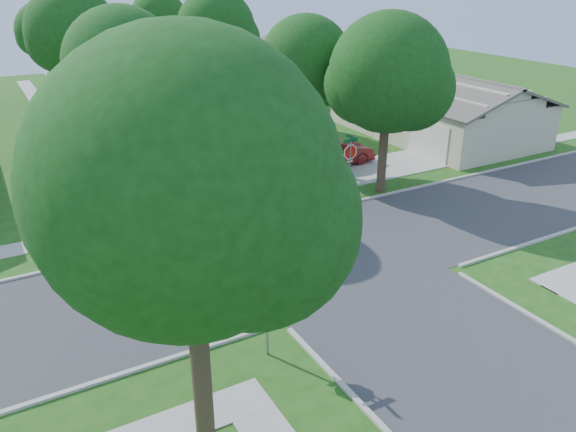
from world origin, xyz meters
The scene contains 20 objects.
ground centered at (0.00, 0.00, 0.00)m, with size 100.00×100.00×0.00m, color #204C14.
road_ns centered at (0.00, 0.00, 0.00)m, with size 7.00×100.00×0.02m, color #333335.
sidewalk_ne centered at (6.10, 26.00, 0.02)m, with size 1.20×40.00×0.04m, color #9E9B91.
sidewalk_nw centered at (-6.10, 26.00, 0.02)m, with size 1.20×40.00×0.04m, color #9E9B91.
driveway centered at (7.90, 7.10, 0.03)m, with size 8.80×3.60×0.05m, color #9E9B91.
stop_sign_sw centered at (-4.70, -4.70, 2.03)m, with size 1.05×0.80×2.98m.
stop_sign_ne centered at (4.70, 4.70, 2.03)m, with size 1.05×0.80×2.98m.
tree_e_near centered at (4.75, 9.01, 5.64)m, with size 4.97×4.80×8.28m.
tree_e_mid centered at (4.76, 21.01, 6.25)m, with size 5.59×5.40×9.21m.
tree_e_far centered at (4.75, 34.01, 5.98)m, with size 5.17×5.00×8.72m.
tree_w_near centered at (-4.64, 9.01, 6.12)m, with size 5.38×5.20×8.97m.
tree_w_mid centered at (-4.64, 21.01, 6.49)m, with size 5.80×5.60×9.56m.
tree_w_far centered at (-4.65, 34.01, 5.51)m, with size 4.76×4.60×8.04m.
tree_sw_corner centered at (-7.44, -6.99, 6.26)m, with size 6.21×6.00×9.55m.
tree_ne_corner centered at (6.36, 4.21, 5.59)m, with size 5.80×5.60×8.66m.
house_ne_near centered at (15.99, 11.00, 1.52)m, with size 8.42×13.60×4.23m.
house_ne_far centered at (15.99, 29.00, 1.52)m, with size 8.42×13.60×4.23m.
car_driveway centered at (6.58, 8.70, 0.74)m, with size 1.56×4.48×1.48m, color #581212.
car_curb_east centered at (3.20, 27.69, 0.81)m, with size 1.90×4.73×1.61m, color black.
car_curb_west centered at (-1.20, 38.69, 0.66)m, with size 1.86×4.57×1.33m, color black.
Camera 1 is at (-10.67, -16.61, 10.25)m, focal length 35.00 mm.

